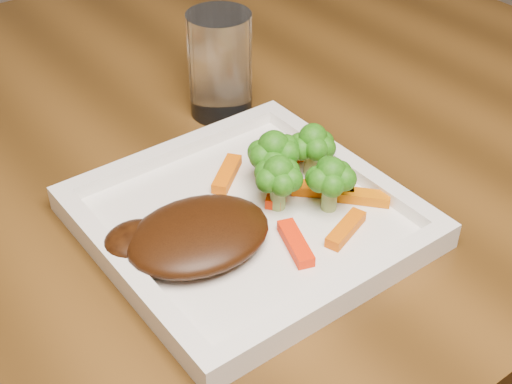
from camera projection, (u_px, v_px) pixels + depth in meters
plate at (247, 222)px, 0.66m from camera, size 0.27×0.27×0.01m
steak at (198, 235)px, 0.61m from camera, size 0.14×0.11×0.03m
broccoli_0 at (274, 155)px, 0.67m from camera, size 0.06×0.06×0.07m
broccoli_1 at (312, 146)px, 0.69m from camera, size 0.06×0.06×0.06m
broccoli_2 at (331, 183)px, 0.65m from camera, size 0.06×0.06×0.06m
broccoli_3 at (278, 180)px, 0.65m from camera, size 0.06×0.06×0.06m
carrot_0 at (346, 229)px, 0.63m from camera, size 0.05×0.03×0.01m
carrot_1 at (360, 196)px, 0.67m from camera, size 0.05×0.05×0.01m
carrot_2 at (296, 243)px, 0.62m from camera, size 0.03×0.06×0.01m
carrot_3 at (303, 153)px, 0.73m from camera, size 0.06×0.03×0.01m
carrot_4 at (227, 174)px, 0.70m from camera, size 0.05×0.05×0.01m
carrot_5 at (323, 189)px, 0.68m from camera, size 0.05×0.05×0.01m
carrot_6 at (278, 188)px, 0.68m from camera, size 0.05×0.05×0.01m
drinking_glass at (220, 65)px, 0.79m from camera, size 0.09×0.09×0.12m
carrot_7 at (297, 151)px, 0.73m from camera, size 0.06×0.03×0.01m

